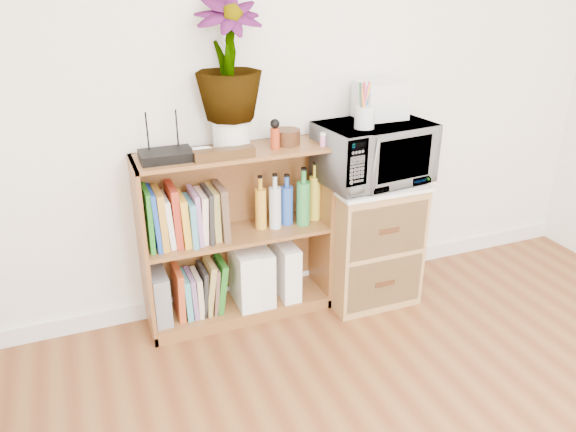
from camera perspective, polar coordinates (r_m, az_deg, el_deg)
skirting_board at (r=3.41m, az=0.03°, el=-6.64°), size 4.00×0.02×0.10m
bookshelf at (r=2.99m, az=-5.22°, el=-2.12°), size 1.00×0.30×0.95m
wicker_unit at (r=3.25m, az=8.01°, el=-2.49°), size 0.50×0.45×0.70m
microwave at (r=3.05m, az=8.66°, el=6.39°), size 0.62×0.45×0.32m
pen_cup at (r=2.89m, az=7.79°, el=9.91°), size 0.10×0.10×0.11m
small_appliance at (r=3.10m, az=9.39°, el=11.55°), size 0.25×0.20×0.19m
router at (r=2.73m, az=-12.27°, el=6.03°), size 0.25×0.17×0.04m
white_bowl at (r=2.75m, az=-8.82°, el=6.30°), size 0.13×0.13×0.03m
plant_pot at (r=2.82m, az=-5.77°, el=8.21°), size 0.18×0.18×0.16m
potted_plant at (r=2.74m, az=-6.09°, el=15.56°), size 0.32×0.32×0.57m
trinket_box at (r=2.70m, az=-6.52°, el=6.29°), size 0.29×0.07×0.05m
kokeshi_doll at (r=2.83m, az=-1.33°, el=7.88°), size 0.05×0.05×0.11m
wooden_bowl at (r=2.91m, az=-0.07°, el=8.04°), size 0.13×0.13×0.08m
paint_jars at (r=2.90m, az=4.14°, el=7.62°), size 0.10×0.04×0.05m
file_box at (r=3.05m, az=-12.88°, el=-7.90°), size 0.08×0.22×0.28m
magazine_holder_left at (r=3.10m, az=-4.54°, el=-6.13°), size 0.10×0.26×0.33m
magazine_holder_mid at (r=3.13m, az=-2.88°, el=-5.89°), size 0.10×0.26×0.32m
magazine_holder_right at (r=3.18m, az=-0.27°, el=-5.41°), size 0.10×0.25×0.32m
cookbooks at (r=2.87m, az=-10.42°, el=-0.03°), size 0.40×0.20×0.31m
liquor_bottles at (r=3.03m, az=0.79°, el=1.82°), size 0.46×0.07×0.32m
lower_books at (r=3.08m, az=-8.99°, el=-7.38°), size 0.28×0.19×0.29m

